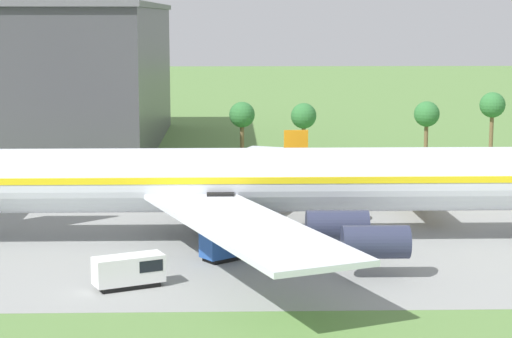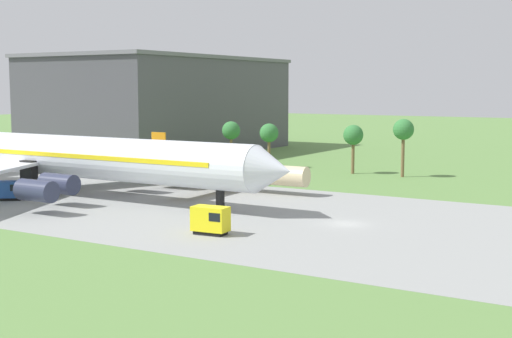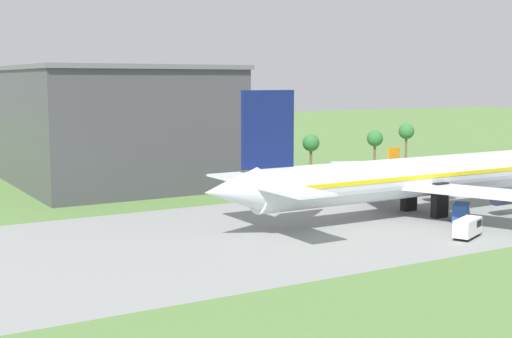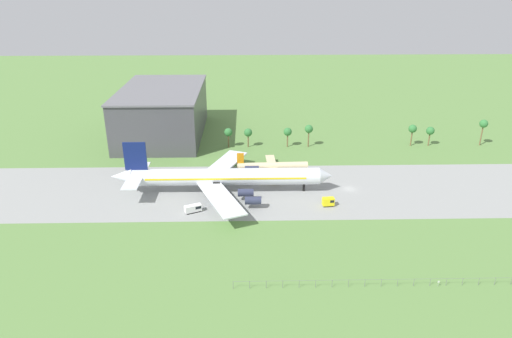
% 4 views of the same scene
% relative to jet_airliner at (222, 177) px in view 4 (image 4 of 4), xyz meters
% --- Properties ---
extents(ground_plane, '(600.00, 600.00, 0.00)m').
position_rel_jet_airliner_xyz_m(ground_plane, '(44.91, 0.95, -5.65)').
color(ground_plane, '#5B8442').
extents(taxiway_strip, '(320.00, 44.00, 0.02)m').
position_rel_jet_airliner_xyz_m(taxiway_strip, '(44.91, 0.95, -5.64)').
color(taxiway_strip, gray).
rests_on(taxiway_strip, ground_plane).
extents(jet_airliner, '(76.73, 56.78, 18.62)m').
position_rel_jet_airliner_xyz_m(jet_airliner, '(0.00, 0.00, 0.00)').
color(jet_airliner, silver).
rests_on(jet_airliner, ground_plane).
extents(regional_aircraft, '(27.20, 24.51, 8.34)m').
position_rel_jet_airliner_xyz_m(regional_aircraft, '(18.16, 16.34, -2.90)').
color(regional_aircraft, beige).
rests_on(regional_aircraft, ground_plane).
extents(baggage_tug, '(4.33, 3.94, 2.62)m').
position_rel_jet_airliner_xyz_m(baggage_tug, '(-1.49, -7.01, -4.24)').
color(baggage_tug, black).
rests_on(baggage_tug, ground_plane).
extents(fuel_truck, '(5.70, 4.02, 2.52)m').
position_rel_jet_airliner_xyz_m(fuel_truck, '(-8.68, -14.92, -4.29)').
color(fuel_truck, black).
rests_on(fuel_truck, ground_plane).
extents(catering_van, '(3.98, 2.32, 2.98)m').
position_rel_jet_airliner_xyz_m(catering_van, '(35.20, -11.64, -4.06)').
color(catering_van, black).
rests_on(catering_van, ground_plane).
extents(perimeter_fence, '(80.10, 0.10, 2.10)m').
position_rel_jet_airliner_xyz_m(perimeter_fence, '(44.91, -54.05, -4.20)').
color(perimeter_fence, slate).
rests_on(perimeter_fence, ground_plane).
extents(no_stopping_sign, '(0.44, 0.08, 1.68)m').
position_rel_jet_airliner_xyz_m(no_stopping_sign, '(54.81, -54.36, -4.60)').
color(no_stopping_sign, gray).
rests_on(no_stopping_sign, ground_plane).
extents(terminal_building, '(36.72, 61.20, 22.51)m').
position_rel_jet_airliner_xyz_m(terminal_building, '(-30.57, 63.00, 5.63)').
color(terminal_building, '#47474C').
rests_on(terminal_building, ground_plane).
extents(palm_tree_row, '(115.88, 3.60, 11.85)m').
position_rel_jet_airliner_xyz_m(palm_tree_row, '(51.09, 45.27, 1.85)').
color(palm_tree_row, brown).
rests_on(palm_tree_row, ground_plane).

